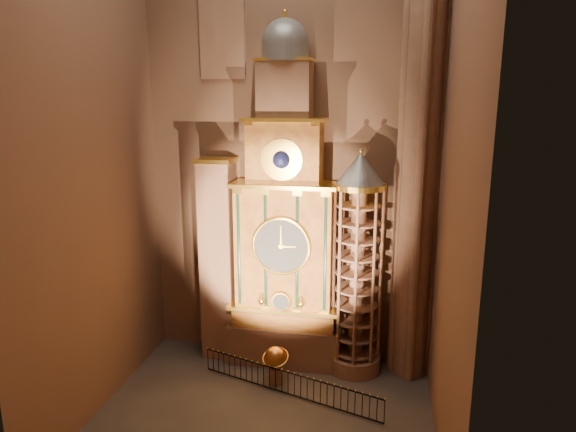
% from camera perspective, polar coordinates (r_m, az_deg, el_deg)
% --- Properties ---
extents(floor, '(14.00, 14.00, 0.00)m').
position_cam_1_polar(floor, '(22.98, -2.83, -21.46)').
color(floor, '#383330').
rests_on(floor, ground).
extents(wall_back, '(22.00, 0.00, 22.00)m').
position_cam_1_polar(wall_back, '(24.94, 0.13, 8.36)').
color(wall_back, brown).
rests_on(wall_back, floor).
extents(wall_left, '(0.00, 22.00, 22.00)m').
position_cam_1_polar(wall_left, '(21.85, -21.45, 6.85)').
color(wall_left, brown).
rests_on(wall_left, floor).
extents(wall_right, '(0.00, 22.00, 22.00)m').
position_cam_1_polar(wall_right, '(18.71, 18.25, 6.23)').
color(wall_right, brown).
rests_on(wall_right, floor).
extents(astronomical_clock, '(5.60, 2.41, 16.70)m').
position_cam_1_polar(astronomical_clock, '(24.65, -0.31, -1.89)').
color(astronomical_clock, '#8C634C').
rests_on(astronomical_clock, floor).
extents(portrait_tower, '(1.80, 1.60, 10.20)m').
position_cam_1_polar(portrait_tower, '(25.94, -7.72, -4.78)').
color(portrait_tower, '#8C634C').
rests_on(portrait_tower, floor).
extents(stair_turret, '(2.50, 2.50, 10.80)m').
position_cam_1_polar(stair_turret, '(24.40, 7.70, -5.62)').
color(stair_turret, '#8C634C').
rests_on(stair_turret, floor).
extents(gothic_pier, '(2.04, 2.04, 22.00)m').
position_cam_1_polar(gothic_pier, '(23.57, 14.54, 7.70)').
color(gothic_pier, '#8C634C').
rests_on(gothic_pier, floor).
extents(stained_glass_window, '(2.20, 0.14, 5.20)m').
position_cam_1_polar(stained_glass_window, '(25.81, -7.38, 20.65)').
color(stained_glass_window, navy).
rests_on(stained_glass_window, wall_back).
extents(celestial_globe, '(1.48, 1.43, 1.81)m').
position_cam_1_polar(celestial_globe, '(24.70, -1.41, -15.87)').
color(celestial_globe, '#8C634C').
rests_on(celestial_globe, floor).
extents(iron_railing, '(8.48, 2.87, 1.12)m').
position_cam_1_polar(iron_railing, '(24.00, 0.00, -18.10)').
color(iron_railing, black).
rests_on(iron_railing, floor).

